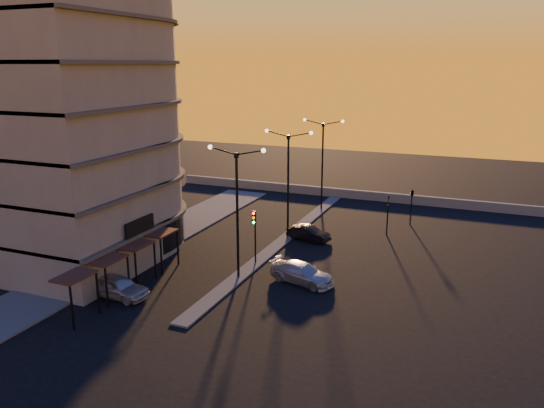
{
  "coord_description": "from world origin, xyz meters",
  "views": [
    {
      "loc": [
        15.77,
        -31.89,
        14.88
      ],
      "look_at": [
        -0.34,
        7.15,
        3.71
      ],
      "focal_mm": 35.0,
      "sensor_mm": 36.0,
      "label": 1
    }
  ],
  "objects": [
    {
      "name": "streetlamp_near",
      "position": [
        0.0,
        0.0,
        5.59
      ],
      "size": [
        4.32,
        0.32,
        9.51
      ],
      "color": "black",
      "rests_on": "ground"
    },
    {
      "name": "signal_east_a",
      "position": [
        8.0,
        14.0,
        1.93
      ],
      "size": [
        0.13,
        0.16,
        3.6
      ],
      "color": "black",
      "rests_on": "ground"
    },
    {
      "name": "building",
      "position": [
        -14.0,
        0.03,
        11.91
      ],
      "size": [
        14.35,
        17.08,
        25.0
      ],
      "color": "slate",
      "rests_on": "ground"
    },
    {
      "name": "streetlamp_far",
      "position": [
        0.0,
        20.0,
        5.59
      ],
      "size": [
        4.32,
        0.32,
        9.51
      ],
      "color": "black",
      "rests_on": "ground"
    },
    {
      "name": "median",
      "position": [
        0.0,
        10.0,
        0.06
      ],
      "size": [
        1.2,
        36.0,
        0.12
      ],
      "primitive_type": "cube",
      "color": "#525250",
      "rests_on": "ground"
    },
    {
      "name": "traffic_light_main",
      "position": [
        0.0,
        2.87,
        2.89
      ],
      "size": [
        0.28,
        0.44,
        4.25
      ],
      "color": "black",
      "rests_on": "ground"
    },
    {
      "name": "parapet",
      "position": [
        2.0,
        26.0,
        0.5
      ],
      "size": [
        44.0,
        0.5,
        1.0
      ],
      "primitive_type": "cube",
      "color": "slate",
      "rests_on": "ground"
    },
    {
      "name": "car_hatchback",
      "position": [
        -5.94,
        -5.97,
        0.75
      ],
      "size": [
        4.5,
        2.0,
        1.5
      ],
      "primitive_type": "imported",
      "rotation": [
        0.0,
        0.0,
        1.52
      ],
      "color": "#B6B8BF",
      "rests_on": "ground"
    },
    {
      "name": "car_wagon",
      "position": [
        4.5,
        0.96,
        0.69
      ],
      "size": [
        5.11,
        3.05,
        1.39
      ],
      "primitive_type": "imported",
      "rotation": [
        0.0,
        0.0,
        1.32
      ],
      "color": "#B6B8BF",
      "rests_on": "ground"
    },
    {
      "name": "sidewalk_west",
      "position": [
        -10.5,
        4.0,
        0.06
      ],
      "size": [
        5.0,
        40.0,
        0.12
      ],
      "primitive_type": "cube",
      "color": "#525250",
      "rests_on": "ground"
    },
    {
      "name": "streetlamp_mid",
      "position": [
        0.0,
        10.0,
        5.59
      ],
      "size": [
        4.32,
        0.32,
        9.51
      ],
      "color": "black",
      "rests_on": "ground"
    },
    {
      "name": "signal_east_b",
      "position": [
        9.5,
        18.0,
        3.1
      ],
      "size": [
        0.42,
        1.99,
        3.6
      ],
      "color": "black",
      "rests_on": "ground"
    },
    {
      "name": "ground",
      "position": [
        0.0,
        0.0,
        0.0
      ],
      "size": [
        120.0,
        120.0,
        0.0
      ],
      "primitive_type": "plane",
      "color": "black",
      "rests_on": "ground"
    },
    {
      "name": "car_sedan",
      "position": [
        1.97,
        9.91,
        0.63
      ],
      "size": [
        4.03,
        2.06,
        1.27
      ],
      "primitive_type": "imported",
      "rotation": [
        0.0,
        0.0,
        1.37
      ],
      "color": "black",
      "rests_on": "ground"
    }
  ]
}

